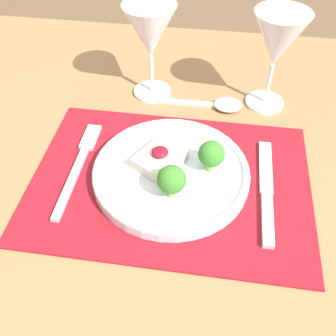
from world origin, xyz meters
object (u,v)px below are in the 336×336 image
dinner_plate (169,171)px  wine_glass_far (150,34)px  knife (267,196)px  fork (80,161)px  wine_glass_near (277,42)px  spoon (217,104)px

dinner_plate → wine_glass_far: (-0.07, 0.22, 0.11)m
knife → fork: bearing=174.3°
knife → wine_glass_near: 0.27m
fork → wine_glass_far: size_ratio=1.19×
knife → dinner_plate: bearing=172.8°
dinner_plate → knife: bearing=-7.4°
wine_glass_near → fork: bearing=-145.1°
dinner_plate → knife: 0.15m
fork → wine_glass_far: (0.08, 0.21, 0.12)m
knife → wine_glass_far: bearing=131.8°
dinner_plate → wine_glass_near: 0.29m
knife → wine_glass_far: 0.35m
knife → wine_glass_far: size_ratio=1.19×
fork → wine_glass_near: bearing=33.0°
knife → spoon: size_ratio=1.09×
dinner_plate → knife: dinner_plate is taller
fork → spoon: size_ratio=1.09×
knife → wine_glass_near: wine_glass_near is taller
spoon → wine_glass_far: (-0.13, 0.03, 0.12)m
fork → knife: 0.30m
dinner_plate → spoon: dinner_plate is taller
fork → wine_glass_near: size_ratio=1.16×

